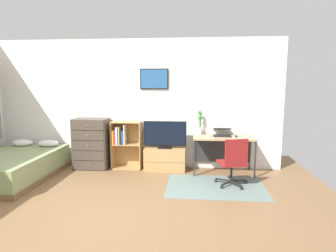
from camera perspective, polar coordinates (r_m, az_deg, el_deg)
name	(u,v)px	position (r m, az deg, el deg)	size (l,w,h in m)	color
ground_plane	(100,216)	(4.12, -13.48, -17.24)	(7.20, 7.20, 0.00)	brown
wall_back_with_posters	(136,104)	(6.08, -6.53, 4.46)	(6.12, 0.09, 2.70)	white
area_rug	(215,186)	(5.11, 9.54, -11.89)	(1.70, 1.20, 0.01)	slate
bed	(15,166)	(6.11, -28.50, -7.11)	(1.31, 2.02, 0.60)	brown
dresser	(92,144)	(6.18, -15.13, -3.44)	(0.71, 0.46, 1.06)	#4C4238
bookshelf	(124,142)	(6.03, -8.79, -3.18)	(0.62, 0.30, 1.00)	tan
tv_stand	(165,159)	(5.91, -0.59, -6.64)	(0.84, 0.41, 0.46)	tan
television	(165,135)	(5.78, -0.63, -1.79)	(0.87, 0.16, 0.56)	black
desk	(223,143)	(5.81, 11.03, -3.30)	(1.20, 0.59, 0.74)	tan
office_chair	(234,161)	(5.04, 13.08, -6.88)	(0.58, 0.57, 0.86)	#232326
laptop	(222,133)	(5.81, 10.88, -1.30)	(0.37, 0.40, 0.16)	black
computer_mouse	(236,136)	(5.74, 13.59, -1.98)	(0.06, 0.10, 0.03)	#262628
bamboo_vase	(200,122)	(5.85, 6.48, 0.74)	(0.09, 0.09, 0.49)	silver
wine_glass	(208,130)	(5.62, 8.04, -0.82)	(0.07, 0.07, 0.18)	silver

